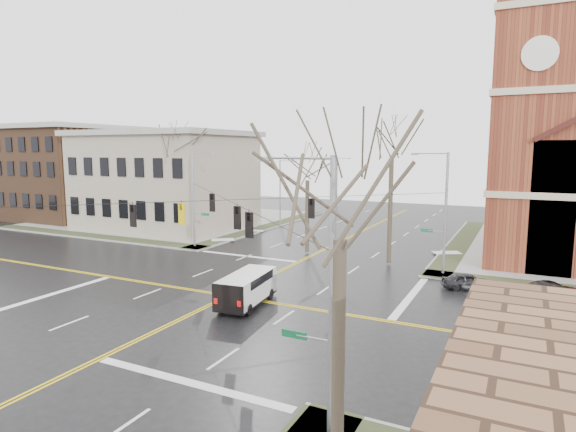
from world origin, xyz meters
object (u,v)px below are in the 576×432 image
at_px(signal_pole_ne, 443,210).
at_px(signal_pole_nw, 195,196).
at_px(tree_ne, 392,150).
at_px(parked_car_a, 467,281).
at_px(tree_nw_near, 307,176).
at_px(signal_pole_se, 326,290).
at_px(streetlight_north_b, 338,180).
at_px(cargo_van, 248,286).
at_px(tree_se, 340,222).
at_px(streetlight_north_a, 281,189).
at_px(tree_nw_far, 181,150).
at_px(parked_car_b, 554,292).

distance_m(signal_pole_ne, signal_pole_nw, 22.64).
bearing_deg(tree_ne, parked_car_a, -34.81).
distance_m(signal_pole_nw, tree_nw_near, 11.04).
distance_m(signal_pole_se, streetlight_north_b, 63.43).
bearing_deg(cargo_van, streetlight_north_b, 98.13).
height_order(signal_pole_se, parked_car_a, signal_pole_se).
distance_m(parked_car_a, tree_se, 22.92).
height_order(streetlight_north_a, tree_ne, tree_ne).
relative_size(streetlight_north_b, tree_ne, 0.62).
distance_m(signal_pole_nw, tree_nw_far, 5.50).
distance_m(signal_pole_se, tree_nw_far, 35.80).
xyz_separation_m(tree_nw_far, tree_ne, (21.16, -0.26, -0.02)).
bearing_deg(streetlight_north_b, parked_car_b, -53.76).
distance_m(signal_pole_se, tree_se, 3.33).
bearing_deg(parked_car_a, streetlight_north_a, 27.96).
distance_m(signal_pole_ne, cargo_van, 15.97).
bearing_deg(signal_pole_se, tree_nw_near, 115.41).
height_order(signal_pole_nw, tree_nw_near, tree_nw_near).
relative_size(streetlight_north_a, parked_car_b, 2.22).
bearing_deg(tree_nw_far, signal_pole_nw, -31.61).
relative_size(signal_pole_nw, tree_ne, 0.70).
bearing_deg(streetlight_north_a, parked_car_b, -34.30).
xyz_separation_m(signal_pole_se, streetlight_north_a, (-21.97, 39.50, -0.48)).
bearing_deg(signal_pole_se, streetlight_north_b, 110.27).
xyz_separation_m(tree_nw_near, tree_ne, (7.76, -0.96, 2.24)).
height_order(streetlight_north_a, tree_nw_near, tree_nw_near).
xyz_separation_m(parked_car_a, tree_se, (-1.09, -21.84, 6.87)).
bearing_deg(tree_ne, cargo_van, -109.88).
distance_m(signal_pole_nw, parked_car_a, 25.43).
relative_size(signal_pole_se, parked_car_b, 2.50).
bearing_deg(streetlight_north_b, tree_se, -69.38).
height_order(signal_pole_ne, cargo_van, signal_pole_ne).
relative_size(parked_car_b, tree_nw_near, 0.37).
bearing_deg(signal_pole_ne, tree_ne, 161.03).
bearing_deg(streetlight_north_a, cargo_van, -66.37).
bearing_deg(signal_pole_ne, signal_pole_se, -90.00).
bearing_deg(tree_se, signal_pole_nw, 133.67).
xyz_separation_m(signal_pole_se, tree_nw_near, (-12.09, 25.45, 2.11)).
height_order(cargo_van, tree_ne, tree_ne).
xyz_separation_m(streetlight_north_a, tree_nw_far, (-3.52, -14.75, 4.85)).
height_order(parked_car_a, tree_ne, tree_ne).
bearing_deg(tree_nw_far, tree_nw_near, 2.98).
relative_size(tree_nw_far, tree_nw_near, 1.33).
xyz_separation_m(signal_pole_nw, tree_nw_far, (-2.85, 1.75, 4.37)).
height_order(signal_pole_ne, signal_pole_nw, same).
relative_size(streetlight_north_b, cargo_van, 1.54).
bearing_deg(cargo_van, parked_car_b, 21.65).
bearing_deg(parked_car_a, tree_nw_near, 45.84).
relative_size(streetlight_north_a, tree_nw_far, 0.62).
distance_m(streetlight_north_a, streetlight_north_b, 20.00).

